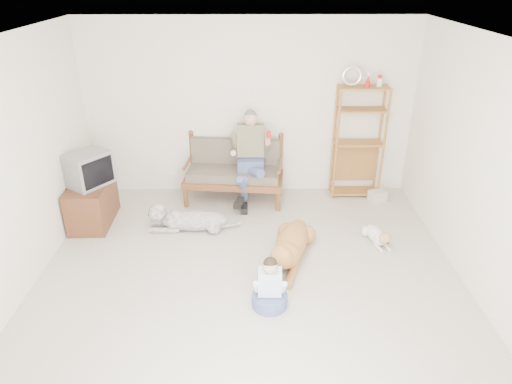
{
  "coord_description": "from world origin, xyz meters",
  "views": [
    {
      "loc": [
        0.03,
        -4.02,
        3.31
      ],
      "look_at": [
        0.08,
        1.0,
        0.81
      ],
      "focal_mm": 32.0,
      "sensor_mm": 36.0,
      "label": 1
    }
  ],
  "objects_px": {
    "golden_retriever": "(290,247)",
    "etagere": "(358,141)",
    "tv_stand": "(92,203)",
    "loveseat": "(234,169)"
  },
  "relations": [
    {
      "from": "golden_retriever",
      "to": "etagere",
      "type": "bearing_deg",
      "value": 74.28
    },
    {
      "from": "tv_stand",
      "to": "golden_retriever",
      "type": "relative_size",
      "value": 0.6
    },
    {
      "from": "etagere",
      "to": "golden_retriever",
      "type": "height_order",
      "value": "etagere"
    },
    {
      "from": "loveseat",
      "to": "tv_stand",
      "type": "bearing_deg",
      "value": -153.77
    },
    {
      "from": "etagere",
      "to": "tv_stand",
      "type": "distance_m",
      "value": 4.03
    },
    {
      "from": "loveseat",
      "to": "etagere",
      "type": "xyz_separation_m",
      "value": [
        1.91,
        0.11,
        0.41
      ]
    },
    {
      "from": "loveseat",
      "to": "etagere",
      "type": "relative_size",
      "value": 0.77
    },
    {
      "from": "golden_retriever",
      "to": "tv_stand",
      "type": "bearing_deg",
      "value": 177.16
    },
    {
      "from": "etagere",
      "to": "tv_stand",
      "type": "bearing_deg",
      "value": -167.61
    },
    {
      "from": "loveseat",
      "to": "etagere",
      "type": "height_order",
      "value": "etagere"
    }
  ]
}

